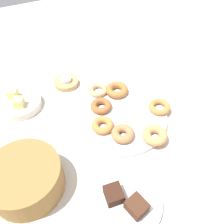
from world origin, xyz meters
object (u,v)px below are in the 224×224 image
object	(u,v)px
donut_plate	(119,116)
donut_5	(159,107)
brownie_near	(137,206)
fruit_bowl	(20,104)
donut_1	(103,125)
donut_4	(155,135)
basket	(25,179)
donut_0	(98,90)
donut_2	(123,134)
donut_6	(117,90)
melon_chunk_right	(13,94)
tealight	(66,79)
melon_chunk_left	(19,102)
brownie_far	(114,194)
candle_holder	(66,83)
donut_3	(101,106)
cake_plate	(126,202)

from	to	relation	value
donut_plate	donut_5	distance (m)	0.16
brownie_near	fruit_bowl	bearing A→B (deg)	20.73
donut_1	donut_4	size ratio (longest dim) A/B	0.92
fruit_bowl	basket	bearing A→B (deg)	173.07
donut_0	donut_2	xyz separation A→B (m)	(-0.25, 0.01, 0.00)
donut_4	donut_6	bearing A→B (deg)	3.08
donut_6	melon_chunk_right	xyz separation A→B (m)	(0.14, 0.39, 0.02)
brownie_near	fruit_bowl	world-z (taller)	brownie_near
tealight	melon_chunk_right	bearing A→B (deg)	94.92
melon_chunk_left	donut_0	bearing A→B (deg)	-97.68
brownie_far	melon_chunk_right	bearing A→B (deg)	18.96
brownie_near	candle_holder	distance (m)	0.61
donut_2	donut_4	size ratio (longest dim) A/B	0.93
candle_holder	donut_5	bearing A→B (deg)	-138.71
donut_plate	brownie_near	xyz separation A→B (m)	(-0.34, 0.12, 0.03)
donut_3	donut_4	xyz separation A→B (m)	(-0.21, -0.11, 0.00)
donut_0	basket	distance (m)	0.45
donut_0	donut_5	world-z (taller)	same
brownie_far	melon_chunk_right	size ratio (longest dim) A/B	1.51
basket	donut_6	bearing A→B (deg)	-59.48
donut_1	melon_chunk_right	world-z (taller)	melon_chunk_right
donut_3	donut_4	bearing A→B (deg)	-152.47
donut_4	fruit_bowl	bearing A→B (deg)	46.28
donut_5	brownie_near	size ratio (longest dim) A/B	1.54
cake_plate	tealight	xyz separation A→B (m)	(0.58, -0.01, 0.02)
donut_1	donut_2	bearing A→B (deg)	-144.59
donut_0	cake_plate	world-z (taller)	donut_0
tealight	donut_plate	bearing A→B (deg)	-156.23
donut_5	cake_plate	bearing A→B (deg)	132.83
donut_plate	melon_chunk_right	bearing A→B (deg)	53.37
donut_5	donut_3	bearing A→B (deg)	63.45
donut_plate	brownie_near	size ratio (longest dim) A/B	6.72
donut_0	brownie_near	world-z (taller)	brownie_near
melon_chunk_left	donut_6	bearing A→B (deg)	-101.81
donut_1	donut_4	distance (m)	0.19
donut_4	melon_chunk_left	distance (m)	0.52
donut_3	donut_6	distance (m)	0.11
donut_plate	donut_5	xyz separation A→B (m)	(-0.04, -0.15, 0.02)
melon_chunk_right	cake_plate	bearing A→B (deg)	-159.48
donut_2	candle_holder	size ratio (longest dim) A/B	0.78
brownie_near	basket	bearing A→B (deg)	51.23
donut_4	brownie_far	size ratio (longest dim) A/B	1.60
donut_1	basket	bearing A→B (deg)	109.33
donut_plate	melon_chunk_left	distance (m)	0.38
tealight	donut_0	bearing A→B (deg)	-140.28
donut_2	donut_6	world-z (taller)	same
brownie_near	melon_chunk_left	world-z (taller)	melon_chunk_left
donut_3	basket	xyz separation A→B (m)	(-0.19, 0.32, 0.02)
donut_5	melon_chunk_right	xyz separation A→B (m)	(0.29, 0.50, 0.02)
brownie_far	basket	world-z (taller)	basket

